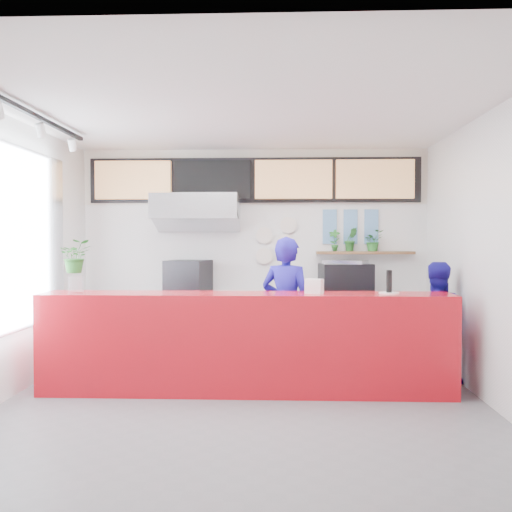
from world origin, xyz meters
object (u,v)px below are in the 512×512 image
at_px(service_counter, 246,343).
at_px(pepper_mill, 389,281).
at_px(panini_oven, 188,278).
at_px(staff_center, 286,308).
at_px(staff_right, 436,322).
at_px(espresso_machine, 346,280).

bearing_deg(service_counter, pepper_mill, -0.94).
height_order(panini_oven, staff_center, staff_center).
relative_size(staff_center, staff_right, 1.21).
bearing_deg(espresso_machine, panini_oven, 173.44).
bearing_deg(panini_oven, pepper_mill, -23.01).
bearing_deg(pepper_mill, espresso_machine, 97.96).
relative_size(staff_center, pepper_mill, 7.08).
relative_size(panini_oven, espresso_machine, 0.79).
xyz_separation_m(service_counter, espresso_machine, (1.30, 1.80, 0.57)).
distance_m(espresso_machine, pepper_mill, 1.85).
bearing_deg(staff_center, panini_oven, -19.21).
bearing_deg(espresso_machine, staff_right, -59.94).
relative_size(espresso_machine, pepper_mill, 2.87).
bearing_deg(pepper_mill, staff_right, 41.77).
bearing_deg(staff_center, espresso_machine, -104.53).
relative_size(service_counter, panini_oven, 8.20).
bearing_deg(espresso_machine, staff_center, -132.32).
height_order(panini_oven, pepper_mill, panini_oven).
bearing_deg(service_counter, panini_oven, 117.17).
xyz_separation_m(staff_center, staff_right, (1.76, -0.06, -0.15)).
height_order(staff_right, pepper_mill, staff_right).
height_order(service_counter, staff_right, staff_right).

